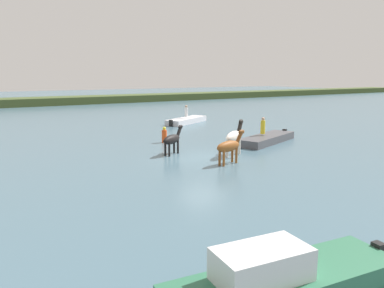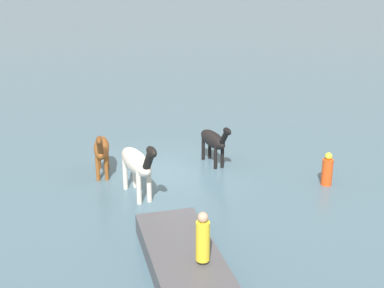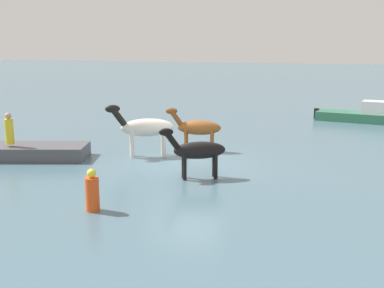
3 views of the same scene
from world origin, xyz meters
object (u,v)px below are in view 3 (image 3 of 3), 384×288
person_watcher_seated (9,130)px  horse_dun_straggler (145,128)px  horse_gray_outer (197,151)px  boat_skiff_near (10,153)px  boat_dinghy_port (370,117)px  buoy_channel_marker (92,192)px  horse_rear_stallion (197,128)px

person_watcher_seated → horse_dun_straggler: bearing=-152.0°
person_watcher_seated → horse_gray_outer: bearing=-178.8°
boat_skiff_near → boat_dinghy_port: boat_dinghy_port is taller
horse_dun_straggler → horse_gray_outer: bearing=111.0°
horse_dun_straggler → boat_skiff_near: size_ratio=0.41×
boat_skiff_near → boat_dinghy_port: 19.18m
horse_dun_straggler → boat_dinghy_port: horse_dun_straggler is taller
horse_dun_straggler → boat_skiff_near: 5.29m
boat_skiff_near → person_watcher_seated: 1.04m
boat_dinghy_port → buoy_channel_marker: (6.71, 18.09, 0.18)m
horse_rear_stallion → horse_dun_straggler: bearing=31.6°
horse_rear_stallion → boat_skiff_near: (6.31, 3.74, -0.79)m
horse_rear_stallion → horse_dun_straggler: size_ratio=0.94×
boat_dinghy_port → buoy_channel_marker: size_ratio=5.18×
horse_dun_straggler → person_watcher_seated: 5.07m
horse_dun_straggler → boat_skiff_near: horse_dun_straggler is taller
horse_rear_stallion → horse_dun_straggler: (1.58, 1.57, 0.16)m
horse_gray_outer → buoy_channel_marker: 4.16m
horse_gray_outer → boat_skiff_near: size_ratio=0.34×
boat_dinghy_port → buoy_channel_marker: 19.29m
boat_dinghy_port → boat_skiff_near: bearing=-125.7°
boat_dinghy_port → horse_gray_outer: bearing=-103.5°
boat_skiff_near → boat_dinghy_port: size_ratio=1.02×
horse_gray_outer → buoy_channel_marker: bearing=38.9°
horse_dun_straggler → boat_dinghy_port: (-8.19, -12.00, -0.81)m
horse_rear_stallion → boat_dinghy_port: (-6.61, -10.44, -0.65)m
buoy_channel_marker → boat_skiff_near: bearing=-32.2°
horse_dun_straggler → person_watcher_seated: (4.48, 2.38, 0.04)m
horse_rear_stallion → person_watcher_seated: 7.23m
horse_gray_outer → person_watcher_seated: 7.47m
boat_skiff_near → buoy_channel_marker: 7.35m
boat_dinghy_port → person_watcher_seated: size_ratio=4.96×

